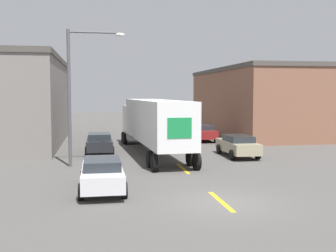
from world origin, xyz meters
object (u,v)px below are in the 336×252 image
(semi_truck, at_px, (152,121))
(parked_car_left_far, at_px, (99,142))
(parked_car_right_far, at_px, (202,132))
(parked_car_left_near, at_px, (102,174))
(parked_car_right_mid, at_px, (238,145))
(street_lamp, at_px, (77,86))

(semi_truck, relative_size, parked_car_left_far, 3.40)
(parked_car_right_far, bearing_deg, semi_truck, -127.03)
(semi_truck, distance_m, parked_car_left_near, 11.85)
(parked_car_right_mid, bearing_deg, parked_car_left_far, 161.05)
(parked_car_left_far, distance_m, parked_car_left_near, 11.97)
(parked_car_left_near, bearing_deg, semi_truck, 71.43)
(parked_car_right_far, bearing_deg, parked_car_left_near, -116.69)
(parked_car_right_far, xyz_separation_m, street_lamp, (-10.62, -11.81, 3.94))
(parked_car_right_far, relative_size, street_lamp, 0.58)
(parked_car_right_mid, relative_size, street_lamp, 0.58)
(parked_car_left_near, xyz_separation_m, parked_car_right_far, (9.31, 18.51, 0.00))
(parked_car_left_near, bearing_deg, parked_car_right_far, 63.31)
(semi_truck, relative_size, parked_car_left_near, 3.40)
(street_lamp, bearing_deg, semi_truck, 41.24)
(semi_truck, relative_size, parked_car_right_mid, 3.40)
(parked_car_left_near, bearing_deg, parked_car_right_mid, 43.32)
(parked_car_left_far, xyz_separation_m, street_lamp, (-1.32, -5.27, 3.94))
(parked_car_right_mid, distance_m, street_lamp, 11.52)
(semi_truck, distance_m, street_lamp, 7.14)
(parked_car_left_far, xyz_separation_m, parked_car_right_far, (9.31, 6.54, 0.00))
(semi_truck, height_order, parked_car_left_near, semi_truck)
(parked_car_left_near, distance_m, street_lamp, 7.88)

